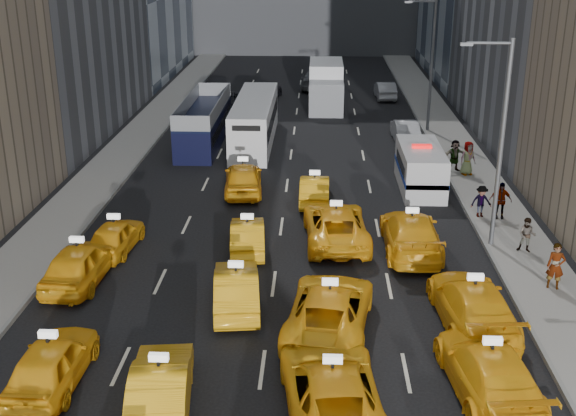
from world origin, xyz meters
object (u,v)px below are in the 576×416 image
double_decker (204,121)px  pedestrian_0 (556,266)px  city_bus (255,121)px  box_truck (326,86)px  nypd_van (420,169)px

double_decker → pedestrian_0: 26.47m
city_bus → pedestrian_0: size_ratio=6.24×
pedestrian_0 → double_decker: bearing=143.2°
box_truck → pedestrian_0: size_ratio=4.28×
double_decker → city_bus: bearing=1.7°
double_decker → box_truck: 13.73m
city_bus → pedestrian_0: (13.21, -20.90, -0.39)m
double_decker → city_bus: size_ratio=0.91×
nypd_van → city_bus: city_bus is taller
nypd_van → city_bus: bearing=130.5°
double_decker → city_bus: (3.30, 0.23, -0.03)m
nypd_van → city_bus: size_ratio=0.52×
pedestrian_0 → box_truck: bearing=119.5°
double_decker → city_bus: double_decker is taller
nypd_van → box_truck: box_truck is taller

